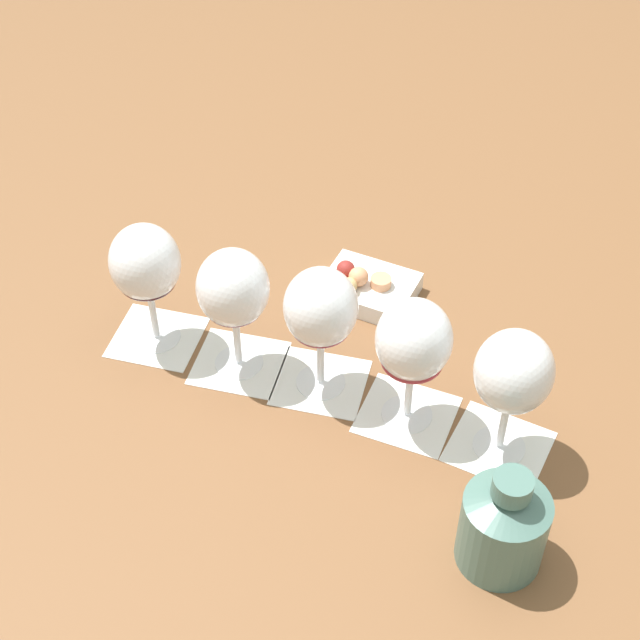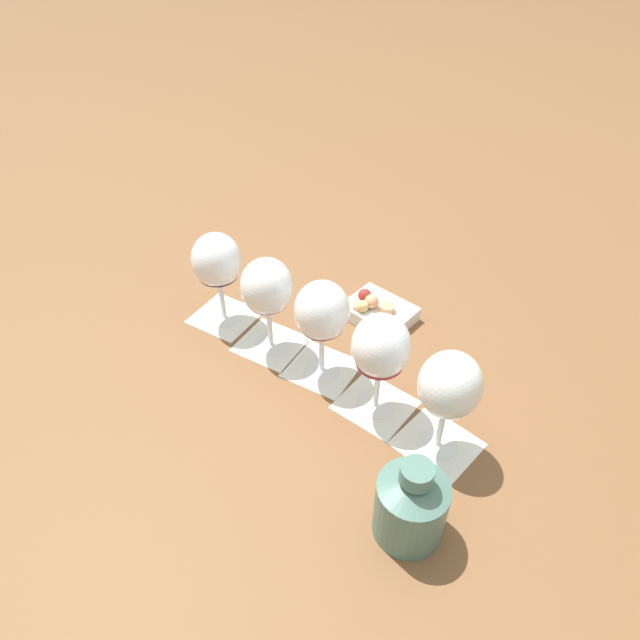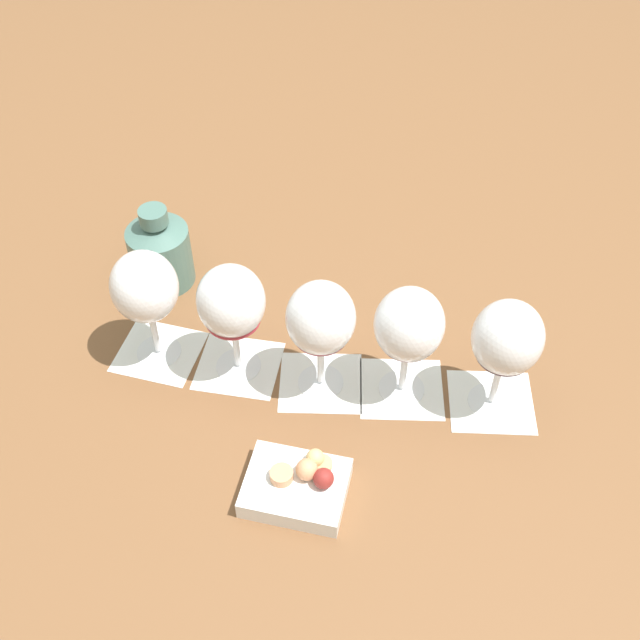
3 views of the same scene
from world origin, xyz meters
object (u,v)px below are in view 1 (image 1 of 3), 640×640
wine_glass_4 (146,267)px  ceramic_vase (504,524)px  wine_glass_3 (233,293)px  wine_glass_1 (414,344)px  wine_glass_2 (321,312)px  wine_glass_0 (513,376)px  snack_dish (367,287)px

wine_glass_4 → ceramic_vase: bearing=-179.5°
wine_glass_3 → ceramic_vase: 0.44m
wine_glass_4 → ceramic_vase: wine_glass_4 is taller
wine_glass_1 → ceramic_vase: size_ratio=1.34×
wine_glass_2 → ceramic_vase: 0.34m
wine_glass_0 → wine_glass_2: size_ratio=1.00×
snack_dish → ceramic_vase: bearing=146.9°
ceramic_vase → snack_dish: size_ratio=0.95×
wine_glass_0 → wine_glass_4: size_ratio=1.00×
wine_glass_4 → wine_glass_1: bearing=-162.9°
wine_glass_3 → wine_glass_4: same height
wine_glass_1 → snack_dish: bearing=-39.1°
wine_glass_2 → snack_dish: size_ratio=1.27×
snack_dish → wine_glass_3: bearing=76.6°
wine_glass_3 → wine_glass_4: 0.13m
wine_glass_3 → snack_dish: wine_glass_3 is taller
wine_glass_0 → wine_glass_3: 0.37m
wine_glass_3 → wine_glass_4: bearing=16.9°
wine_glass_0 → snack_dish: wine_glass_0 is taller
wine_glass_1 → ceramic_vase: (-0.20, 0.10, -0.07)m
wine_glass_1 → wine_glass_0: bearing=-165.3°
ceramic_vase → snack_dish: (0.38, -0.25, -0.04)m
wine_glass_3 → wine_glass_1: bearing=-162.8°
wine_glass_3 → snack_dish: size_ratio=1.27×
wine_glass_2 → wine_glass_4: bearing=19.2°
wine_glass_1 → wine_glass_2: (0.12, 0.03, -0.00)m
ceramic_vase → snack_dish: 0.46m
wine_glass_1 → wine_glass_2: bearing=13.0°
wine_glass_4 → wine_glass_3: bearing=-163.1°
wine_glass_0 → wine_glass_4: bearing=16.5°
wine_glass_4 → wine_glass_2: bearing=-160.8°
wine_glass_4 → snack_dish: bearing=-124.4°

